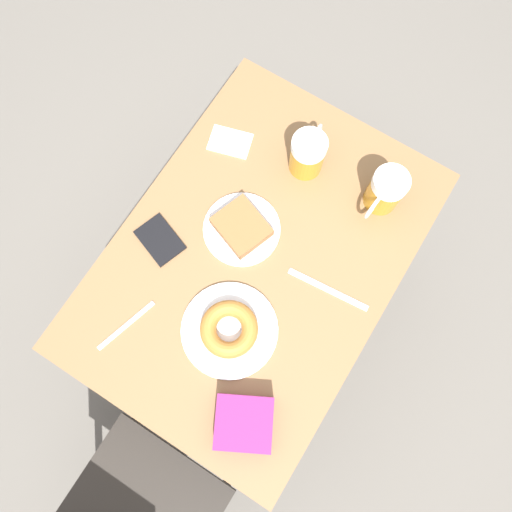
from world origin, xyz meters
name	(u,v)px	position (x,y,z in m)	size (l,w,h in m)	color
ground_plane	(256,302)	(0.00, 0.00, 0.00)	(8.00, 8.00, 0.00)	#666059
table	(256,264)	(0.00, 0.00, 0.65)	(0.72, 1.02, 0.71)	olive
plate_with_cake	(242,228)	(0.07, -0.05, 0.73)	(0.21, 0.21, 0.05)	silver
plate_with_donut	(229,329)	(-0.05, 0.20, 0.73)	(0.25, 0.25, 0.05)	silver
beer_mug_left	(385,191)	(-0.20, -0.32, 0.78)	(0.10, 0.14, 0.14)	#C68C23
beer_mug_center	(308,154)	(0.03, -0.31, 0.78)	(0.10, 0.14, 0.14)	#C68C23
napkin_folded	(230,142)	(0.24, -0.25, 0.71)	(0.14, 0.11, 0.00)	white
fork	(126,325)	(0.19, 0.33, 0.71)	(0.06, 0.18, 0.00)	silver
knife	(328,290)	(-0.21, -0.03, 0.71)	(0.23, 0.04, 0.00)	silver
passport_near_edge	(160,240)	(0.25, 0.10, 0.72)	(0.15, 0.12, 0.01)	black
blue_pouch	(244,423)	(-0.20, 0.37, 0.74)	(0.18, 0.18, 0.06)	#8C2366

